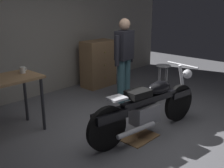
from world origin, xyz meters
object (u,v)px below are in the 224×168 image
(person_standing, at_px, (124,57))
(wooden_dresser, at_px, (98,64))
(shop_stool, at_px, (163,72))
(motorcycle, at_px, (148,106))
(mug_white_ceramic, at_px, (23,70))

(person_standing, distance_m, wooden_dresser, 1.27)
(person_standing, height_order, wooden_dresser, person_standing)
(person_standing, xyz_separation_m, shop_stool, (0.98, -0.29, -0.43))
(motorcycle, relative_size, wooden_dresser, 1.98)
(person_standing, bearing_deg, mug_white_ceramic, -18.62)
(person_standing, distance_m, shop_stool, 1.11)
(person_standing, bearing_deg, motorcycle, 48.82)
(wooden_dresser, distance_m, mug_white_ceramic, 2.50)
(shop_stool, relative_size, mug_white_ceramic, 5.29)
(motorcycle, bearing_deg, person_standing, 63.37)
(motorcycle, relative_size, mug_white_ceramic, 18.00)
(wooden_dresser, bearing_deg, motorcycle, -117.51)
(motorcycle, xyz_separation_m, mug_white_ceramic, (-1.13, 1.61, 0.50))
(motorcycle, bearing_deg, shop_stool, 34.50)
(motorcycle, height_order, person_standing, person_standing)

